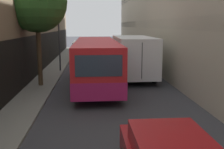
% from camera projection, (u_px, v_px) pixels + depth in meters
% --- Properties ---
extents(ground_plane, '(150.00, 150.00, 0.00)m').
position_uv_depth(ground_plane, '(112.00, 93.00, 14.80)').
color(ground_plane, '#38383D').
extents(sidewalk_left, '(1.73, 60.00, 0.11)m').
position_uv_depth(sidewalk_left, '(34.00, 94.00, 14.45)').
color(sidewalk_left, gray).
rests_on(sidewalk_left, ground_plane).
extents(bus, '(2.59, 11.10, 2.82)m').
position_uv_depth(bus, '(96.00, 61.00, 17.00)').
color(bus, red).
rests_on(bus, ground_plane).
extents(box_truck, '(2.49, 8.38, 2.99)m').
position_uv_depth(box_truck, '(132.00, 55.00, 19.53)').
color(box_truck, silver).
rests_on(box_truck, ground_plane).
extents(panel_van, '(1.81, 4.48, 2.03)m').
position_uv_depth(panel_van, '(82.00, 49.00, 29.16)').
color(panel_van, silver).
rests_on(panel_van, ground_plane).
extents(street_lamp, '(0.36, 0.80, 7.06)m').
position_uv_depth(street_lamp, '(58.00, 10.00, 20.75)').
color(street_lamp, '#38383D').
rests_on(street_lamp, sidewalk_left).
extents(street_tree_left, '(3.60, 3.60, 6.84)m').
position_uv_depth(street_tree_left, '(37.00, 2.00, 15.45)').
color(street_tree_left, '#4C3823').
rests_on(street_tree_left, sidewalk_left).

